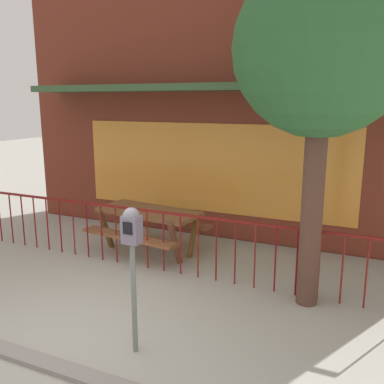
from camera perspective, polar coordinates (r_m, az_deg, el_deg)
ground at (r=5.10m, az=-16.01°, el=-19.01°), size 40.00×40.00×0.00m
pub_storefront at (r=8.11m, az=3.20°, el=11.34°), size 8.31×1.38×4.96m
patio_fence_front at (r=6.45m, az=-3.93°, el=-5.26°), size 7.01×0.04×0.97m
picnic_table_left at (r=7.29m, az=-5.95°, el=-3.66°), size 1.95×1.57×0.79m
parking_meter_far at (r=4.27m, az=-8.18°, el=-6.80°), size 0.18×0.17×1.58m
street_tree at (r=5.34m, az=17.33°, el=17.93°), size 2.11×2.11×4.27m
curb_edge at (r=4.82m, az=-19.75°, el=-21.28°), size 11.64×0.20×0.11m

